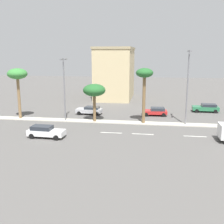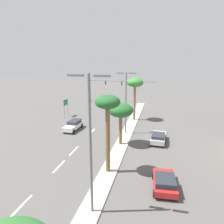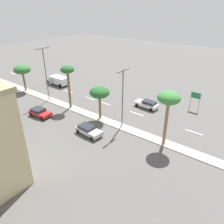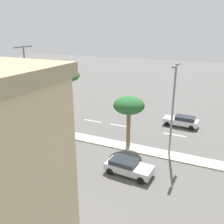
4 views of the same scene
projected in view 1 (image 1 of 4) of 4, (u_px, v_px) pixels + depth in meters
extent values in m
plane|color=#565451|center=(110.00, 122.00, 41.66)|extent=(160.00, 160.00, 0.00)
cube|color=#B7B2A3|center=(166.00, 124.00, 40.42)|extent=(1.80, 75.10, 0.12)
cube|color=silver|center=(56.00, 130.00, 37.23)|extent=(0.20, 2.80, 0.01)
cube|color=silver|center=(111.00, 133.00, 36.13)|extent=(0.20, 2.80, 0.01)
cube|color=silver|center=(143.00, 134.00, 35.52)|extent=(0.20, 2.80, 0.01)
cube|color=silver|center=(195.00, 136.00, 34.56)|extent=(0.20, 2.80, 0.01)
cube|color=#C6B284|center=(115.00, 74.00, 62.81)|extent=(13.18, 7.78, 10.98)
cube|color=tan|center=(115.00, 48.00, 61.61)|extent=(13.48, 8.08, 0.50)
cylinder|color=olive|center=(19.00, 98.00, 43.22)|extent=(0.44, 0.44, 6.44)
ellipsoid|color=#387F38|center=(17.00, 74.00, 42.43)|extent=(3.03, 3.03, 1.67)
cylinder|color=brown|center=(94.00, 108.00, 41.40)|extent=(0.44, 0.44, 4.14)
ellipsoid|color=#235B28|center=(94.00, 90.00, 40.84)|extent=(3.33, 3.33, 1.83)
cylinder|color=brown|center=(144.00, 100.00, 40.12)|extent=(0.45, 0.45, 6.90)
ellipsoid|color=#235B28|center=(145.00, 73.00, 39.30)|extent=(2.47, 2.47, 1.36)
cylinder|color=slate|center=(64.00, 90.00, 41.43)|extent=(0.20, 0.20, 9.33)
cube|color=slate|center=(65.00, 59.00, 41.35)|extent=(1.10, 0.24, 0.16)
cube|color=slate|center=(61.00, 59.00, 39.61)|extent=(1.10, 0.24, 0.16)
cylinder|color=slate|center=(187.00, 88.00, 39.12)|extent=(0.20, 0.20, 10.49)
cube|color=slate|center=(189.00, 51.00, 38.92)|extent=(1.10, 0.24, 0.16)
cube|color=slate|center=(190.00, 51.00, 37.18)|extent=(1.10, 0.24, 0.16)
cube|color=#287047|center=(205.00, 108.00, 48.72)|extent=(1.93, 4.47, 0.68)
cube|color=#262B33|center=(209.00, 105.00, 48.52)|extent=(1.72, 2.46, 0.47)
cylinder|color=black|center=(197.00, 111.00, 48.17)|extent=(0.22, 0.64, 0.64)
cylinder|color=black|center=(195.00, 109.00, 49.90)|extent=(0.22, 0.64, 0.64)
cylinder|color=black|center=(215.00, 112.00, 47.69)|extent=(0.22, 0.64, 0.64)
cylinder|color=black|center=(213.00, 109.00, 49.42)|extent=(0.22, 0.64, 0.64)
cube|color=red|center=(154.00, 112.00, 46.01)|extent=(2.24, 4.19, 0.55)
cube|color=#262B33|center=(158.00, 109.00, 45.87)|extent=(1.92, 2.35, 0.48)
cylinder|color=black|center=(146.00, 115.00, 45.27)|extent=(0.26, 0.65, 0.64)
cylinder|color=black|center=(146.00, 112.00, 47.09)|extent=(0.26, 0.65, 0.64)
cylinder|color=black|center=(164.00, 115.00, 45.05)|extent=(0.26, 0.65, 0.64)
cylinder|color=black|center=(162.00, 113.00, 46.87)|extent=(0.26, 0.65, 0.64)
cube|color=silver|center=(46.00, 132.00, 33.95)|extent=(1.90, 4.58, 0.67)
cube|color=#262B33|center=(42.00, 128.00, 33.93)|extent=(1.64, 2.55, 0.48)
cylinder|color=black|center=(61.00, 134.00, 34.50)|extent=(0.25, 0.65, 0.64)
cylinder|color=black|center=(56.00, 138.00, 32.94)|extent=(0.25, 0.65, 0.64)
cylinder|color=black|center=(38.00, 133.00, 35.10)|extent=(0.25, 0.65, 0.64)
cylinder|color=black|center=(32.00, 136.00, 33.54)|extent=(0.25, 0.65, 0.64)
cube|color=#B2B2B7|center=(89.00, 111.00, 46.89)|extent=(2.13, 4.37, 0.63)
cube|color=#262B33|center=(92.00, 108.00, 46.67)|extent=(1.83, 2.45, 0.39)
cylinder|color=black|center=(79.00, 113.00, 46.42)|extent=(0.26, 0.65, 0.64)
cylinder|color=black|center=(82.00, 111.00, 48.11)|extent=(0.26, 0.65, 0.64)
cylinder|color=black|center=(96.00, 114.00, 45.80)|extent=(0.26, 0.65, 0.64)
cylinder|color=black|center=(99.00, 112.00, 47.49)|extent=(0.26, 0.65, 0.64)
cylinder|color=black|center=(224.00, 135.00, 33.54)|extent=(0.28, 0.90, 0.90)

